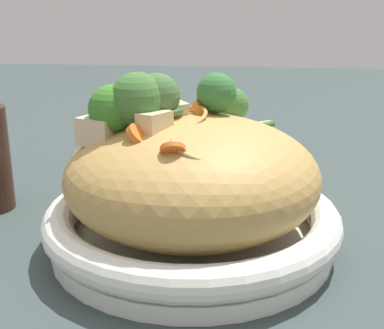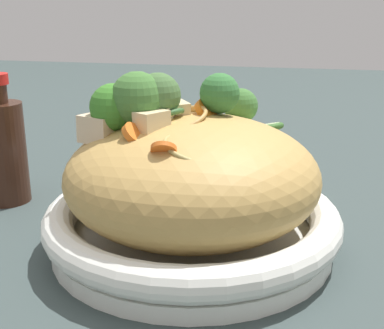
{
  "view_description": "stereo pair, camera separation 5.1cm",
  "coord_description": "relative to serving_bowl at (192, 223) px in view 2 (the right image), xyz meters",
  "views": [
    {
      "loc": [
        -0.48,
        -0.05,
        0.24
      ],
      "look_at": [
        0.0,
        0.0,
        0.09
      ],
      "focal_mm": 48.61,
      "sensor_mm": 36.0,
      "label": 1
    },
    {
      "loc": [
        -0.48,
        -0.1,
        0.24
      ],
      "look_at": [
        0.0,
        0.0,
        0.09
      ],
      "focal_mm": 48.61,
      "sensor_mm": 36.0,
      "label": 2
    }
  ],
  "objects": [
    {
      "name": "soy_sauce_bottle",
      "position": [
        0.07,
        0.25,
        0.04
      ],
      "size": [
        0.06,
        0.06,
        0.16
      ],
      "color": "#381E14",
      "rests_on": "ground_plane"
    },
    {
      "name": "carrot_coins",
      "position": [
        -0.01,
        0.01,
        0.11
      ],
      "size": [
        0.13,
        0.08,
        0.03
      ],
      "color": "orange",
      "rests_on": "serving_bowl"
    },
    {
      "name": "chicken_chunks",
      "position": [
        -0.01,
        0.06,
        0.11
      ],
      "size": [
        0.08,
        0.1,
        0.04
      ],
      "color": "beige",
      "rests_on": "serving_bowl"
    },
    {
      "name": "broccoli_florets",
      "position": [
        0.02,
        0.04,
        0.12
      ],
      "size": [
        0.17,
        0.17,
        0.08
      ],
      "color": "#98BE78",
      "rests_on": "serving_bowl"
    },
    {
      "name": "serving_bowl",
      "position": [
        0.0,
        0.0,
        0.0
      ],
      "size": [
        0.3,
        0.3,
        0.05
      ],
      "color": "white",
      "rests_on": "ground_plane"
    },
    {
      "name": "noodle_heap",
      "position": [
        -0.0,
        0.0,
        0.05
      ],
      "size": [
        0.25,
        0.25,
        0.13
      ],
      "color": "tan",
      "rests_on": "serving_bowl"
    },
    {
      "name": "ground_plane",
      "position": [
        0.0,
        0.0,
        -0.02
      ],
      "size": [
        3.0,
        3.0,
        0.0
      ],
      "primitive_type": "plane",
      "color": "#354140"
    },
    {
      "name": "zucchini_slices",
      "position": [
        0.05,
        -0.02,
        0.1
      ],
      "size": [
        0.15,
        0.15,
        0.05
      ],
      "color": "beige",
      "rests_on": "serving_bowl"
    }
  ]
}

